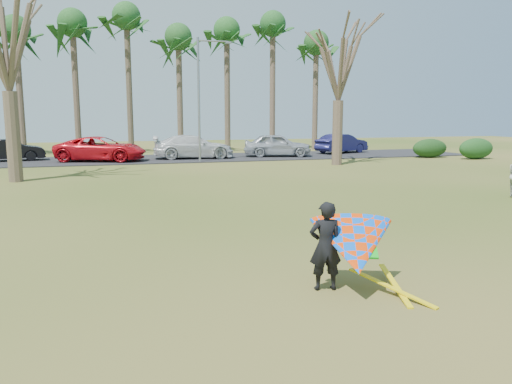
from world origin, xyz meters
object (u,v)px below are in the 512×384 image
object	(u,v)px
bare_tree_right	(339,58)
streetlight	(201,94)
car_1	(10,150)
car_3	(193,147)
car_2	(101,149)
bare_tree_left	(5,30)
car_4	(277,145)
car_5	(342,143)
kite_flyer	(352,246)

from	to	relation	value
bare_tree_right	streetlight	xyz separation A→B (m)	(-7.84, 4.00, -2.10)
car_1	car_3	distance (m)	12.18
streetlight	car_2	world-z (taller)	streetlight
bare_tree_left	streetlight	xyz separation A→B (m)	(10.16, 7.00, -2.45)
car_3	car_4	distance (m)	6.22
car_2	streetlight	bearing A→B (deg)	-89.91
car_2	car_3	size ratio (longest dim) A/B	1.04
bare_tree_left	car_4	bearing A→B (deg)	29.99
car_3	car_5	world-z (taller)	car_3
car_3	car_5	size ratio (longest dim) A/B	1.22
bare_tree_right	car_5	distance (m)	10.68
car_1	kite_flyer	distance (m)	30.60
bare_tree_left	kite_flyer	world-z (taller)	bare_tree_left
car_2	car_5	world-z (taller)	car_2
car_1	bare_tree_right	bearing A→B (deg)	-121.86
car_2	car_5	bearing A→B (deg)	-65.85
car_2	bare_tree_right	bearing A→B (deg)	-94.79
car_1	kite_flyer	world-z (taller)	kite_flyer
car_5	kite_flyer	bearing A→B (deg)	132.72
car_2	car_3	xyz separation A→B (m)	(6.23, 0.33, 0.00)
car_3	bare_tree_right	bearing A→B (deg)	-124.73
car_2	car_3	world-z (taller)	car_3
car_4	car_5	bearing A→B (deg)	-61.09
bare_tree_left	streetlight	bearing A→B (deg)	34.57
car_3	streetlight	bearing A→B (deg)	-171.87
bare_tree_right	car_4	distance (m)	8.70
kite_flyer	car_2	bearing A→B (deg)	99.67
streetlight	car_5	world-z (taller)	streetlight
car_4	car_2	bearing A→B (deg)	104.99
bare_tree_right	kite_flyer	world-z (taller)	bare_tree_right
bare_tree_right	car_5	world-z (taller)	bare_tree_right
car_3	kite_flyer	xyz separation A→B (m)	(-1.63, -27.30, -0.03)
car_1	car_4	world-z (taller)	car_4
car_5	car_1	bearing A→B (deg)	68.54
car_1	car_2	size ratio (longest dim) A/B	0.75
car_1	car_4	distance (m)	18.38
bare_tree_right	car_1	xyz separation A→B (m)	(-20.11, 7.91, -5.79)
bare_tree_right	car_1	size ratio (longest dim) A/B	2.11
bare_tree_left	car_2	bearing A→B (deg)	67.63
kite_flyer	car_3	bearing A→B (deg)	86.58
streetlight	kite_flyer	bearing A→B (deg)	-94.16
bare_tree_right	streetlight	size ratio (longest dim) A/B	1.15
car_3	car_4	size ratio (longest dim) A/B	1.14
bare_tree_right	car_2	xyz separation A→B (m)	(-14.24, 6.13, -5.69)
bare_tree_left	car_1	size ratio (longest dim) A/B	2.23
car_2	kite_flyer	bearing A→B (deg)	-151.83
car_5	car_2	bearing A→B (deg)	74.08
car_5	kite_flyer	size ratio (longest dim) A/B	1.93
car_1	car_2	distance (m)	6.13
car_5	car_3	bearing A→B (deg)	75.42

